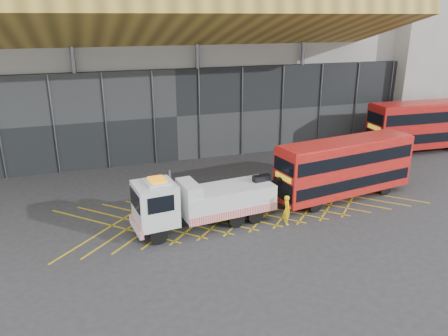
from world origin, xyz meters
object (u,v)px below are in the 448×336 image
object	(u,v)px
recovery_truck	(201,201)
worker	(287,210)
bus_towed	(345,166)
bus_second	(427,124)

from	to	relation	value
recovery_truck	worker	distance (m)	5.34
recovery_truck	bus_towed	xyz separation A→B (m)	(10.76, 1.18, 0.69)
recovery_truck	worker	world-z (taller)	recovery_truck
recovery_truck	bus_towed	world-z (taller)	bus_towed
bus_towed	bus_second	size ratio (longest dim) A/B	0.91
bus_towed	bus_second	world-z (taller)	bus_second
worker	bus_towed	bearing A→B (deg)	-56.89
bus_towed	bus_second	distance (m)	15.72
recovery_truck	bus_second	bearing A→B (deg)	13.01
recovery_truck	bus_second	world-z (taller)	bus_second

